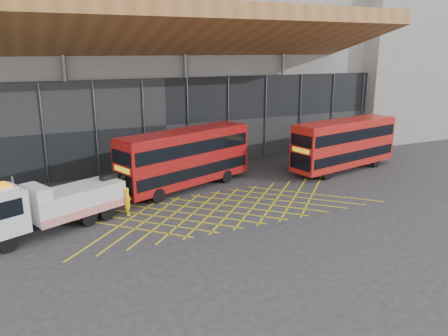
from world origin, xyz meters
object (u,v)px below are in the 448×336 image
bus_towed (185,157)px  bus_second (344,143)px  worker (128,201)px  recovery_truck (50,205)px

bus_towed → bus_second: bus_towed is taller
bus_towed → worker: (-5.36, -3.67, -1.60)m
worker → bus_towed: bearing=-44.8°
recovery_truck → bus_second: bus_second is taller
bus_second → worker: bus_second is taller
bus_towed → worker: bearing=-165.4°
recovery_truck → worker: size_ratio=5.30×
bus_second → worker: size_ratio=6.10×
bus_towed → recovery_truck: bearing=-176.6°
recovery_truck → bus_second: (24.56, 3.36, 0.86)m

